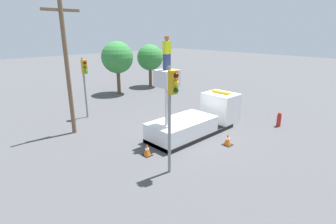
% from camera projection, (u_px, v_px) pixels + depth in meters
% --- Properties ---
extents(ground_plane, '(120.00, 120.00, 0.00)m').
position_uv_depth(ground_plane, '(191.00, 134.00, 16.80)').
color(ground_plane, '#4C4C4F').
extents(bucket_truck, '(6.99, 2.29, 4.35)m').
position_uv_depth(bucket_truck, '(197.00, 120.00, 16.91)').
color(bucket_truck, black).
rests_on(bucket_truck, ground).
extents(worker, '(0.40, 0.26, 1.75)m').
position_uv_depth(worker, '(167.00, 53.00, 13.81)').
color(worker, navy).
rests_on(worker, bucket_truck).
extents(traffic_light_pole, '(0.34, 0.57, 4.96)m').
position_uv_depth(traffic_light_pole, '(172.00, 100.00, 11.22)').
color(traffic_light_pole, gray).
rests_on(traffic_light_pole, ground).
extents(traffic_light_across, '(0.34, 0.57, 4.51)m').
position_uv_depth(traffic_light_across, '(85.00, 76.00, 19.12)').
color(traffic_light_across, gray).
rests_on(traffic_light_across, ground).
extents(fire_hydrant, '(0.53, 0.29, 1.02)m').
position_uv_depth(fire_hydrant, '(279.00, 119.00, 18.07)').
color(fire_hydrant, '#B2231E').
rests_on(fire_hydrant, ground).
extents(traffic_cone_rear, '(0.47, 0.47, 0.68)m').
position_uv_depth(traffic_cone_rear, '(147.00, 150.00, 13.87)').
color(traffic_cone_rear, black).
rests_on(traffic_cone_rear, ground).
extents(traffic_cone_curbside, '(0.51, 0.51, 0.71)m').
position_uv_depth(traffic_cone_curbside, '(228.00, 140.00, 15.14)').
color(traffic_cone_curbside, black).
rests_on(traffic_cone_curbside, ground).
extents(tree_left_bg, '(2.96, 2.96, 4.87)m').
position_uv_depth(tree_left_bg, '(150.00, 58.00, 30.19)').
color(tree_left_bg, brown).
rests_on(tree_left_bg, ground).
extents(tree_right_bg, '(3.22, 3.22, 5.36)m').
position_uv_depth(tree_right_bg, '(117.00, 58.00, 26.60)').
color(tree_right_bg, brown).
rests_on(tree_right_bg, ground).
extents(utility_pole, '(2.20, 0.26, 8.09)m').
position_uv_depth(utility_pole, '(67.00, 65.00, 15.81)').
color(utility_pole, brown).
rests_on(utility_pole, ground).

